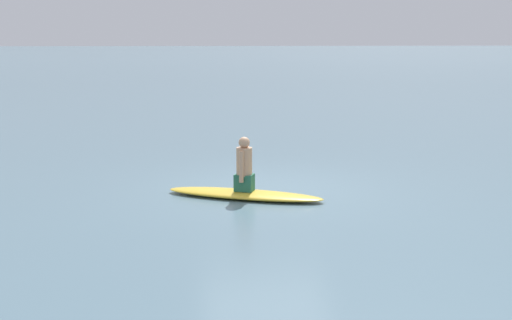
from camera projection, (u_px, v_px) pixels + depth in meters
The scene contains 3 objects.
ground_plane at pixel (265, 189), 12.83m from camera, with size 400.00×400.00×0.00m, color slate.
surfboard at pixel (244, 194), 12.12m from camera, with size 2.95×0.68×0.13m, color gold.
person_paddler at pixel (244, 167), 12.03m from camera, with size 0.40×0.43×1.00m.
Camera 1 is at (-1.32, -12.44, 2.91)m, focal length 46.45 mm.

